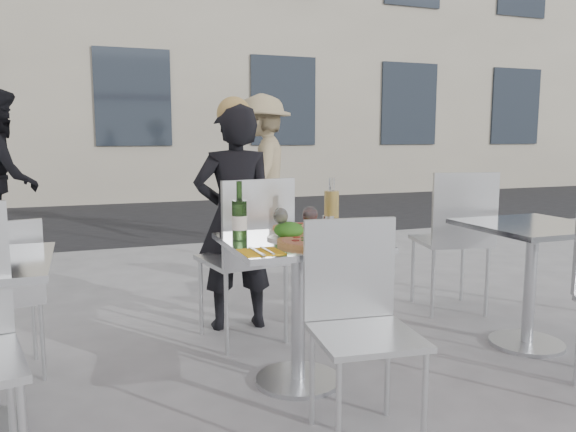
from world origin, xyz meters
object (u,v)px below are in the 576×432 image
object	(u,v)px
woman_diner	(235,218)
wineglass_red_b	(309,216)
wineglass_white_b	(280,217)
napkin_right	(360,241)
side_chair_lfar	(1,287)
wineglass_red_a	(311,216)
salad_plate	(289,232)
napkin_left	(261,252)
wine_bottle	(240,218)
side_table_right	(532,259)
wineglass_white_a	(281,217)
pedestrian_a	(1,178)
carafe	(331,210)
main_table	(298,281)
side_chair_rfar	(456,230)
pizza_near	(314,241)
chair_near	(358,309)
sugar_shaker	(328,226)
chair_far	(250,247)
pedestrian_b	(263,170)
pizza_far	(299,229)

from	to	relation	value
woman_diner	wineglass_red_b	world-z (taller)	woman_diner
wineglass_white_b	napkin_right	bearing A→B (deg)	-33.30
side_chair_lfar	wineglass_red_a	size ratio (longest dim) A/B	5.44
salad_plate	napkin_left	world-z (taller)	salad_plate
woman_diner	wine_bottle	bearing A→B (deg)	80.94
side_table_right	wineglass_white_a	bearing A→B (deg)	177.94
pedestrian_a	salad_plate	distance (m)	3.83
side_table_right	carafe	xyz separation A→B (m)	(-1.23, 0.19, 0.33)
wineglass_white_a	wineglass_red_a	world-z (taller)	same
wineglass_red_a	side_table_right	bearing A→B (deg)	-2.34
main_table	side_chair_rfar	world-z (taller)	side_chair_rfar
wineglass_red_b	napkin_right	distance (m)	0.30
wineglass_red_b	pedestrian_a	bearing A→B (deg)	117.90
woman_diner	pizza_near	size ratio (longest dim) A/B	4.06
wineglass_white_b	napkin_left	distance (m)	0.38
main_table	napkin_right	world-z (taller)	napkin_right
chair_near	sugar_shaker	xyz separation A→B (m)	(0.12, 0.57, 0.26)
side_chair_lfar	chair_far	bearing A→B (deg)	172.73
chair_near	salad_plate	xyz separation A→B (m)	(-0.10, 0.57, 0.25)
pedestrian_a	wineglass_red_b	distance (m)	3.87
pedestrian_a	chair_near	bearing A→B (deg)	-160.71
sugar_shaker	carafe	bearing A→B (deg)	59.57
pedestrian_a	pedestrian_b	xyz separation A→B (m)	(2.73, 0.21, 0.01)
main_table	woman_diner	world-z (taller)	woman_diner
pedestrian_a	wineglass_white_b	bearing A→B (deg)	-158.83
salad_plate	chair_near	bearing A→B (deg)	-80.11
wineglass_white_a	napkin_left	size ratio (longest dim) A/B	0.79
pizza_near	napkin_left	bearing A→B (deg)	-161.23
carafe	wineglass_red_b	bearing A→B (deg)	-145.51
chair_near	wineglass_white_a	bearing A→B (deg)	109.50
side_chair_rfar	wineglass_white_b	size ratio (longest dim) A/B	6.49
woman_diner	salad_plate	xyz separation A→B (m)	(0.04, -0.91, 0.05)
side_table_right	chair_far	xyz separation A→B (m)	(-1.58, 0.61, 0.06)
pizza_far	wine_bottle	distance (m)	0.41
wineglass_white_a	napkin_left	bearing A→B (deg)	-125.12
side_chair_lfar	pizza_far	bearing A→B (deg)	157.52
side_chair_lfar	wine_bottle	xyz separation A→B (m)	(1.13, -0.44, 0.36)
side_table_right	sugar_shaker	distance (m)	1.35
pizza_far	napkin_left	xyz separation A→B (m)	(-0.36, -0.44, -0.01)
pizza_far	carafe	size ratio (longest dim) A/B	1.14
sugar_shaker	chair_near	bearing A→B (deg)	-101.67
pedestrian_b	wine_bottle	distance (m)	3.83
side_chair_rfar	pedestrian_b	size ratio (longest dim) A/B	0.58
chair_far	wineglass_white_a	bearing A→B (deg)	80.42
chair_far	side_chair_lfar	size ratio (longest dim) A/B	1.19
side_chair_rfar	carafe	size ratio (longest dim) A/B	3.53
pedestrian_a	wineglass_red_a	size ratio (longest dim) A/B	11.03
sugar_shaker	napkin_left	bearing A→B (deg)	-149.20
pedestrian_b	napkin_left	size ratio (longest dim) A/B	8.75
sugar_shaker	wineglass_red_a	size ratio (longest dim) A/B	0.68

